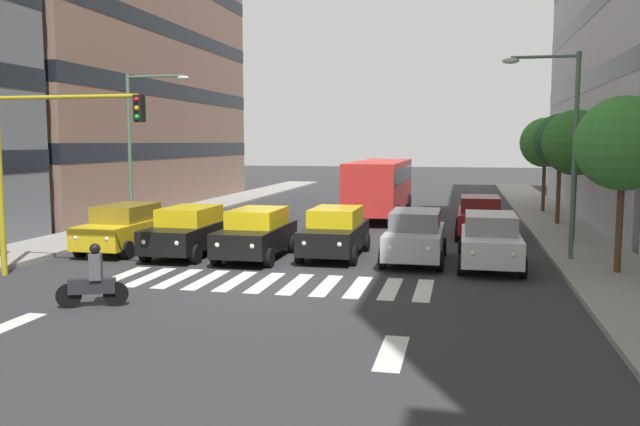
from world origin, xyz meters
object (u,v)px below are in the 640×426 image
(car_5, at_px, (125,227))
(street_tree_2, at_px, (560,141))
(car_2, at_px, (335,232))
(street_lamp_left, at_px, (563,134))
(street_tree_1, at_px, (576,143))
(car_0, at_px, (490,240))
(car_1, at_px, (415,236))
(street_lamp_right, at_px, (139,134))
(car_3, at_px, (257,233))
(street_tree_0, at_px, (623,144))
(car_4, at_px, (188,231))
(motorcycle_with_rider, at_px, (93,281))
(street_tree_3, at_px, (545,143))
(traffic_light_gantry, at_px, (40,152))
(car_row2_0, at_px, (480,216))
(bus_behind_traffic, at_px, (380,182))

(car_5, xyz_separation_m, street_tree_2, (-16.59, -10.86, 3.19))
(car_2, xyz_separation_m, street_lamp_left, (-7.51, -0.50, 3.39))
(street_tree_1, bearing_deg, car_2, 29.44)
(car_0, relative_size, car_1, 1.00)
(street_tree_1, bearing_deg, car_1, 41.92)
(street_lamp_right, bearing_deg, car_3, 143.17)
(car_3, distance_m, street_tree_0, 11.92)
(street_lamp_left, distance_m, street_tree_2, 9.94)
(car_4, bearing_deg, motorcycle_with_rider, 95.64)
(car_4, bearing_deg, street_tree_3, -129.22)
(traffic_light_gantry, height_order, street_tree_2, traffic_light_gantry)
(car_row2_0, relative_size, street_tree_1, 0.87)
(car_2, bearing_deg, street_tree_2, -130.30)
(motorcycle_with_rider, bearing_deg, car_0, -142.78)
(car_0, distance_m, car_row2_0, 6.89)
(car_2, distance_m, traffic_light_gantry, 9.82)
(car_4, distance_m, car_row2_0, 12.34)
(car_4, distance_m, street_tree_3, 22.24)
(car_3, xyz_separation_m, car_row2_0, (-7.67, -6.98, 0.00))
(street_lamp_left, relative_size, street_tree_3, 1.30)
(car_row2_0, distance_m, street_lamp_right, 15.26)
(car_0, xyz_separation_m, car_4, (10.38, 0.02, 0.00))
(car_3, distance_m, street_tree_2, 16.32)
(car_1, bearing_deg, car_3, 5.87)
(street_lamp_left, bearing_deg, street_tree_0, 123.60)
(car_row2_0, bearing_deg, street_lamp_left, 113.58)
(motorcycle_with_rider, xyz_separation_m, street_tree_0, (-13.32, -6.56, 3.32))
(car_row2_0, bearing_deg, car_2, 50.11)
(street_tree_0, bearing_deg, car_3, -3.42)
(car_1, xyz_separation_m, street_tree_1, (-5.80, -5.21, 3.09))
(traffic_light_gantry, bearing_deg, car_0, -161.09)
(street_tree_1, xyz_separation_m, street_tree_3, (-0.18, -11.37, -0.00))
(traffic_light_gantry, bearing_deg, car_5, -89.62)
(traffic_light_gantry, relative_size, street_tree_3, 1.05)
(car_5, height_order, traffic_light_gantry, traffic_light_gantry)
(car_3, height_order, street_tree_1, street_tree_1)
(street_tree_2, bearing_deg, car_2, 49.70)
(street_tree_2, bearing_deg, street_tree_0, 90.55)
(street_lamp_left, distance_m, street_tree_1, 4.50)
(car_row2_0, height_order, street_tree_3, street_tree_3)
(traffic_light_gantry, xyz_separation_m, street_tree_1, (-16.38, -10.13, 0.24))
(car_0, height_order, car_row2_0, same)
(street_tree_3, bearing_deg, car_4, 50.78)
(car_2, height_order, street_tree_0, street_tree_0)
(street_tree_0, relative_size, street_tree_1, 1.02)
(car_1, distance_m, car_5, 10.61)
(bus_behind_traffic, relative_size, street_tree_3, 2.01)
(street_tree_1, bearing_deg, street_tree_2, -91.89)
(car_1, height_order, car_row2_0, same)
(bus_behind_traffic, height_order, street_lamp_right, street_lamp_right)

